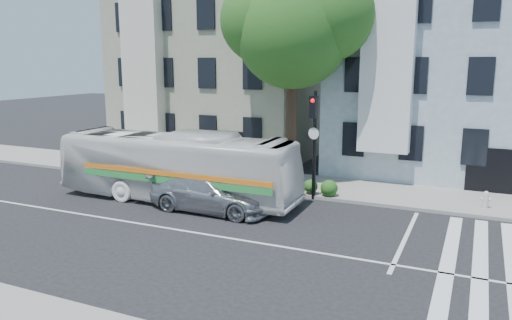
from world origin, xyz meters
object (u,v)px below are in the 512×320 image
Objects in this scene: sedan at (211,193)px; fire_hydrant at (486,199)px; traffic_signal at (314,130)px; bus at (177,167)px.

sedan is 11.26m from fire_hydrant.
bus is at bearing -142.58° from traffic_signal.
bus reaches higher than fire_hydrant.
traffic_signal reaches higher than fire_hydrant.
bus is 6.19m from traffic_signal.
traffic_signal is at bearing -43.98° from sedan.
bus is 13.01m from fire_hydrant.
sedan is (2.10, -0.74, -0.77)m from bus.
bus reaches higher than sedan.
sedan is 5.25m from traffic_signal.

